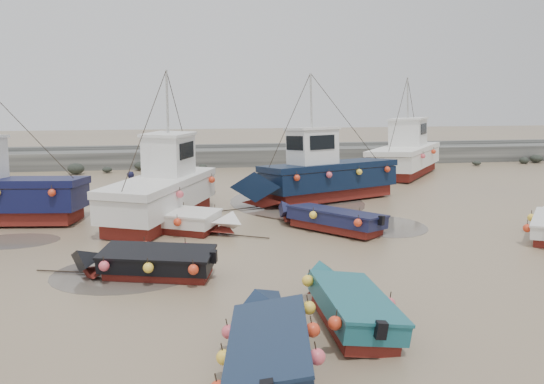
{
  "coord_description": "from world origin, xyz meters",
  "views": [
    {
      "loc": [
        -1.5,
        -16.49,
        5.43
      ],
      "look_at": [
        1.57,
        4.21,
        1.4
      ],
      "focal_mm": 35.0,
      "sensor_mm": 36.0,
      "label": 1
    }
  ],
  "objects": [
    {
      "name": "seawall",
      "position": [
        0.05,
        21.99,
        0.63
      ],
      "size": [
        60.0,
        4.92,
        1.5
      ],
      "color": "slate",
      "rests_on": "ground"
    },
    {
      "name": "ground",
      "position": [
        0.0,
        0.0,
        0.0
      ],
      "size": [
        120.0,
        120.0,
        0.0
      ],
      "primitive_type": "plane",
      "color": "#8D7A59",
      "rests_on": "ground"
    },
    {
      "name": "dinghy_2",
      "position": [
        1.99,
        -5.05,
        0.56
      ],
      "size": [
        1.98,
        5.48,
        1.43
      ],
      "rotation": [
        0.0,
        0.0,
        0.01
      ],
      "color": "maroon",
      "rests_on": "ground"
    },
    {
      "name": "dinghy_1",
      "position": [
        -0.0,
        -6.79,
        0.55
      ],
      "size": [
        2.41,
        5.73,
        1.43
      ],
      "rotation": [
        0.0,
        0.0,
        -0.15
      ],
      "color": "maroon",
      "rests_on": "ground"
    },
    {
      "name": "puddle_a",
      "position": [
        -3.62,
        -0.76,
        0.0
      ],
      "size": [
        4.44,
        4.44,
        0.01
      ],
      "primitive_type": "cylinder",
      "color": "#554D43",
      "rests_on": "ground"
    },
    {
      "name": "puddle_b",
      "position": [
        6.13,
        3.46,
        0.0
      ],
      "size": [
        3.3,
        3.3,
        0.01
      ],
      "primitive_type": "cylinder",
      "color": "#554D43",
      "rests_on": "ground"
    },
    {
      "name": "dinghy_5",
      "position": [
        -2.05,
        3.84,
        0.55
      ],
      "size": [
        5.54,
        3.41,
        1.43
      ],
      "rotation": [
        0.0,
        0.0,
        -2.03
      ],
      "color": "maroon",
      "rests_on": "ground"
    },
    {
      "name": "dinghy_6",
      "position": [
        3.65,
        3.26,
        0.55
      ],
      "size": [
        4.7,
        4.93,
        1.43
      ],
      "rotation": [
        0.0,
        0.0,
        0.75
      ],
      "color": "maroon",
      "rests_on": "ground"
    },
    {
      "name": "cabin_boat_2",
      "position": [
        4.62,
        8.82,
        1.34
      ],
      "size": [
        9.8,
        5.21,
        6.22
      ],
      "rotation": [
        0.0,
        0.0,
        1.94
      ],
      "color": "maroon",
      "rests_on": "ground"
    },
    {
      "name": "puddle_c",
      "position": [
        -8.21,
        3.35,
        0.0
      ],
      "size": [
        3.46,
        3.46,
        0.01
      ],
      "primitive_type": "cylinder",
      "color": "#554D43",
      "rests_on": "ground"
    },
    {
      "name": "cabin_boat_3",
      "position": [
        12.34,
        16.29,
        1.34
      ],
      "size": [
        7.43,
        8.86,
        6.22
      ],
      "rotation": [
        0.0,
        0.0,
        -0.67
      ],
      "color": "maroon",
      "rests_on": "ground"
    },
    {
      "name": "cabin_boat_1",
      "position": [
        -2.69,
        6.13,
        1.35
      ],
      "size": [
        5.24,
        9.64,
        6.22
      ],
      "rotation": [
        0.0,
        0.0,
        -0.39
      ],
      "color": "maroon",
      "rests_on": "ground"
    },
    {
      "name": "puddle_d",
      "position": [
        3.47,
        8.71,
        0.0
      ],
      "size": [
        6.59,
        6.59,
        0.01
      ],
      "primitive_type": "cylinder",
      "color": "#554D43",
      "rests_on": "ground"
    },
    {
      "name": "dinghy_4",
      "position": [
        -2.98,
        -1.16,
        0.56
      ],
      "size": [
        5.47,
        2.44,
        1.43
      ],
      "rotation": [
        0.0,
        0.0,
        1.31
      ],
      "color": "maroon",
      "rests_on": "ground"
    },
    {
      "name": "person",
      "position": [
        -4.42,
        8.07,
        0.0
      ],
      "size": [
        0.77,
        0.65,
        1.8
      ],
      "primitive_type": "imported",
      "rotation": [
        0.0,
        0.0,
        3.53
      ],
      "color": "#181938",
      "rests_on": "ground"
    }
  ]
}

